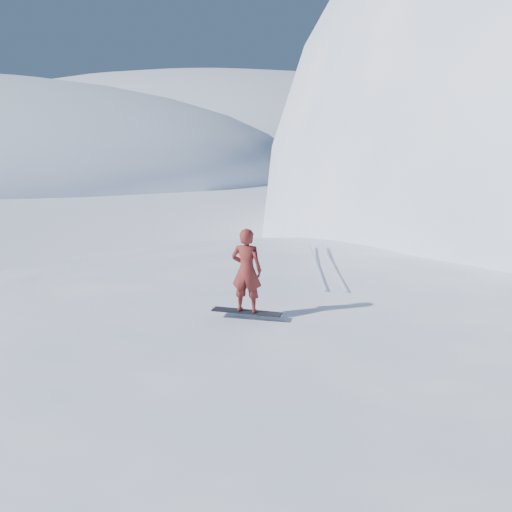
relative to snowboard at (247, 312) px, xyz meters
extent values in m
plane|color=white|center=(3.30, 0.64, -2.41)|extent=(400.00, 400.00, 0.00)
ellipsoid|color=white|center=(4.30, 3.64, -2.41)|extent=(36.00, 28.00, 4.80)
ellipsoid|color=white|center=(-36.70, 110.64, -2.41)|extent=(140.00, 90.00, 36.00)
ellipsoid|color=white|center=(-0.70, -1.36, -2.41)|extent=(6.00, 5.40, 0.80)
ellipsoid|color=white|center=(1.30, 6.64, -2.41)|extent=(7.00, 6.30, 1.00)
cube|color=black|center=(0.00, 0.00, 0.00)|extent=(1.65, 0.41, 0.03)
imported|color=maroon|center=(0.00, 0.00, 0.98)|extent=(0.73, 0.51, 1.93)
cube|color=silver|center=(1.02, 5.08, 0.01)|extent=(1.23, 5.90, 0.04)
cube|color=silver|center=(1.51, 5.08, 0.01)|extent=(1.33, 5.88, 0.04)
camera|label=1|loc=(2.85, -12.10, 4.18)|focal=40.00mm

